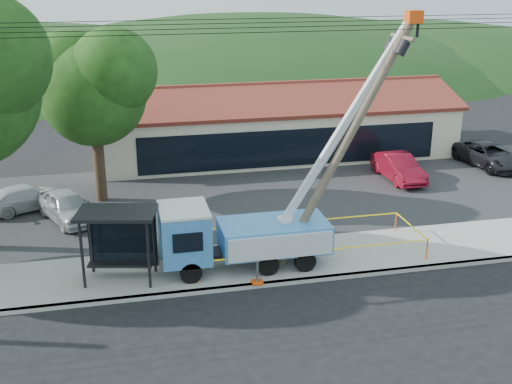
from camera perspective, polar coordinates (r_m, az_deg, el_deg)
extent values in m
plane|color=black|center=(23.28, 4.21, -10.49)|extent=(120.00, 120.00, 0.00)
cube|color=#9D9B93|center=(25.01, 2.83, -8.00)|extent=(60.00, 0.25, 0.15)
cube|color=#9D9B93|center=(26.65, 1.75, -6.16)|extent=(60.00, 4.00, 0.15)
cube|color=#28282B|center=(33.86, -1.59, -0.46)|extent=(60.00, 12.00, 0.10)
cube|color=beige|center=(41.71, 1.67, 5.77)|extent=(22.00, 8.00, 3.40)
cube|color=black|center=(38.02, 3.16, 3.95)|extent=(18.04, 0.08, 2.21)
cube|color=maroon|center=(39.34, 2.43, 8.20)|extent=(22.50, 4.53, 1.52)
cube|color=maroon|center=(43.14, 1.04, 9.23)|extent=(22.50, 4.53, 1.52)
cube|color=maroon|center=(41.12, 1.71, 9.63)|extent=(22.50, 0.30, 0.25)
cylinder|color=#332316|center=(33.64, -13.75, 2.50)|extent=(0.56, 0.56, 4.18)
sphere|color=#1A3A0F|center=(32.80, -14.26, 8.54)|extent=(5.25, 5.25, 5.25)
sphere|color=#1A3A0F|center=(33.38, -16.21, 10.21)|extent=(4.20, 4.20, 4.20)
sphere|color=#1A3A0F|center=(31.90, -12.54, 10.46)|extent=(4.20, 4.20, 4.20)
ellipsoid|color=#163A15|center=(75.68, -19.56, 9.61)|extent=(78.40, 56.00, 28.00)
ellipsoid|color=#163A15|center=(76.84, -0.44, 10.85)|extent=(89.60, 64.00, 32.00)
ellipsoid|color=#163A15|center=(83.34, 13.38, 11.02)|extent=(72.80, 52.00, 26.00)
cylinder|color=black|center=(23.25, 2.55, 14.04)|extent=(60.00, 0.02, 0.02)
cylinder|color=black|center=(23.72, 2.23, 14.44)|extent=(60.00, 0.02, 0.02)
cylinder|color=black|center=(24.19, 1.93, 14.83)|extent=(60.00, 0.02, 0.02)
cylinder|color=black|center=(24.57, 1.69, 15.19)|extent=(60.00, 0.02, 0.02)
cylinder|color=black|center=(24.75, -5.80, -7.13)|extent=(0.85, 0.28, 0.85)
cylinder|color=black|center=(26.52, -6.33, -5.24)|extent=(0.85, 0.28, 0.85)
cylinder|color=black|center=(25.22, 1.07, -6.49)|extent=(0.85, 0.28, 0.85)
cylinder|color=black|center=(26.96, 0.07, -4.68)|extent=(0.85, 0.28, 0.85)
cylinder|color=black|center=(25.58, 4.38, -6.14)|extent=(0.85, 0.28, 0.85)
cylinder|color=black|center=(27.31, 3.17, -4.39)|extent=(0.85, 0.28, 0.85)
cube|color=black|center=(25.88, -0.67, -5.20)|extent=(6.23, 0.94, 0.24)
cube|color=teal|center=(25.14, -6.39, -3.74)|extent=(1.89, 2.27, 1.98)
cube|color=silver|center=(24.74, -6.48, -1.53)|extent=(1.89, 2.27, 0.11)
cube|color=black|center=(25.01, -8.44, -3.61)|extent=(0.08, 1.70, 0.85)
cube|color=gray|center=(25.37, -8.55, -5.48)|extent=(0.14, 2.17, 0.47)
cube|color=teal|center=(25.86, 1.58, -3.84)|extent=(4.34, 2.27, 1.13)
cylinder|color=silver|center=(25.81, 2.60, -2.89)|extent=(0.66, 0.66, 0.57)
cube|color=silver|center=(25.26, 8.04, 6.28)|extent=(5.02, 0.26, 7.92)
cube|color=gray|center=(25.31, 8.67, 6.82)|extent=(3.02, 0.17, 4.76)
cube|color=#FF4A0D|center=(25.45, 13.87, 14.89)|extent=(0.57, 0.47, 0.47)
cube|color=#FF4A0D|center=(24.74, 0.11, -8.03)|extent=(0.42, 0.42, 0.08)
cube|color=#FF4A0D|center=(28.10, 3.56, -4.54)|extent=(0.42, 0.42, 0.08)
cylinder|color=brown|center=(25.30, 7.86, 4.12)|extent=(5.30, 0.34, 9.81)
cube|color=brown|center=(25.37, 12.89, 13.23)|extent=(0.17, 1.92, 0.17)
cylinder|color=black|center=(25.79, 11.89, 12.68)|extent=(0.59, 0.38, 0.65)
cylinder|color=black|center=(24.83, 12.90, 12.36)|extent=(0.59, 0.38, 0.65)
cylinder|color=black|center=(24.67, -15.21, -5.41)|extent=(0.13, 0.13, 2.69)
cylinder|color=black|center=(24.14, -9.53, -5.53)|extent=(0.13, 0.13, 2.69)
cylinder|color=black|center=(25.85, -14.47, -4.16)|extent=(0.13, 0.13, 2.69)
cylinder|color=black|center=(25.35, -9.06, -4.25)|extent=(0.13, 0.13, 2.69)
cube|color=black|center=(24.44, -12.32, -1.84)|extent=(3.23, 2.38, 0.13)
cube|color=black|center=(25.62, -11.77, -4.16)|extent=(2.63, 0.64, 2.24)
cube|color=black|center=(25.27, -11.97, -6.33)|extent=(2.50, 0.98, 0.09)
cylinder|color=#FF4A0D|center=(24.72, -5.17, -7.04)|extent=(0.05, 0.05, 0.91)
cylinder|color=#FF4A0D|center=(27.41, 14.97, -4.88)|extent=(0.05, 0.05, 0.91)
cylinder|color=#FF4A0D|center=(29.94, 12.32, -2.54)|extent=(0.05, 0.05, 0.91)
cylinder|color=#FF4A0D|center=(27.49, -6.04, -4.22)|extent=(0.05, 0.05, 0.91)
cube|color=yellow|center=(25.49, 5.48, -5.17)|extent=(9.49, 0.01, 0.05)
cube|color=yellow|center=(28.51, 13.65, -2.91)|extent=(0.01, 3.08, 0.05)
cube|color=yellow|center=(28.19, 3.56, -2.62)|extent=(9.49, 0.01, 0.05)
cube|color=yellow|center=(25.93, -5.65, -4.74)|extent=(0.01, 3.08, 0.05)
imported|color=#AFB2B7|center=(32.03, -16.32, -2.58)|extent=(3.33, 4.56, 1.44)
imported|color=maroon|center=(37.39, 12.46, 0.95)|extent=(1.66, 4.45, 1.45)
imported|color=silver|center=(34.08, -19.59, -1.59)|extent=(4.62, 3.47, 1.25)
imported|color=black|center=(41.43, 19.92, 2.05)|extent=(2.88, 5.30, 1.41)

